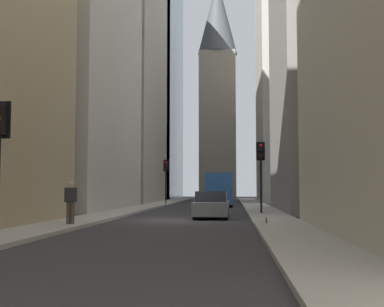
{
  "coord_description": "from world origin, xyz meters",
  "views": [
    {
      "loc": [
        -23.73,
        -2.5,
        1.58
      ],
      "look_at": [
        13.71,
        0.64,
        4.3
      ],
      "focal_mm": 44.83,
      "sensor_mm": 36.0,
      "label": 1
    }
  ],
  "objects_px": {
    "discarded_bottle": "(266,221)",
    "pedestrian": "(71,201)",
    "hatchback_grey": "(212,205)",
    "traffic_light_far_junction": "(166,171)",
    "delivery_truck": "(220,190)",
    "traffic_light_midblock": "(261,160)"
  },
  "relations": [
    {
      "from": "discarded_bottle",
      "to": "pedestrian",
      "type": "bearing_deg",
      "value": 97.15
    },
    {
      "from": "hatchback_grey",
      "to": "discarded_bottle",
      "type": "distance_m",
      "value": 6.08
    },
    {
      "from": "traffic_light_far_junction",
      "to": "discarded_bottle",
      "type": "xyz_separation_m",
      "value": [
        -25.59,
        -7.73,
        -2.95
      ]
    },
    {
      "from": "pedestrian",
      "to": "delivery_truck",
      "type": "bearing_deg",
      "value": -13.47
    },
    {
      "from": "pedestrian",
      "to": "hatchback_grey",
      "type": "bearing_deg",
      "value": -39.75
    },
    {
      "from": "discarded_bottle",
      "to": "traffic_light_far_junction",
      "type": "bearing_deg",
      "value": 16.82
    },
    {
      "from": "traffic_light_midblock",
      "to": "pedestrian",
      "type": "relative_size",
      "value": 2.43
    },
    {
      "from": "hatchback_grey",
      "to": "traffic_light_midblock",
      "type": "bearing_deg",
      "value": -42.97
    },
    {
      "from": "traffic_light_midblock",
      "to": "traffic_light_far_junction",
      "type": "relative_size",
      "value": 1.01
    },
    {
      "from": "discarded_bottle",
      "to": "traffic_light_midblock",
      "type": "bearing_deg",
      "value": -2.04
    },
    {
      "from": "hatchback_grey",
      "to": "traffic_light_midblock",
      "type": "relative_size",
      "value": 1.03
    },
    {
      "from": "hatchback_grey",
      "to": "pedestrian",
      "type": "distance_m",
      "value": 8.5
    },
    {
      "from": "pedestrian",
      "to": "traffic_light_far_junction",
      "type": "bearing_deg",
      "value": -0.39
    },
    {
      "from": "discarded_bottle",
      "to": "delivery_truck",
      "type": "bearing_deg",
      "value": 6.54
    },
    {
      "from": "traffic_light_far_junction",
      "to": "traffic_light_midblock",
      "type": "bearing_deg",
      "value": -154.77
    },
    {
      "from": "traffic_light_far_junction",
      "to": "discarded_bottle",
      "type": "height_order",
      "value": "traffic_light_far_junction"
    },
    {
      "from": "traffic_light_far_junction",
      "to": "pedestrian",
      "type": "bearing_deg",
      "value": 179.61
    },
    {
      "from": "traffic_light_midblock",
      "to": "delivery_truck",
      "type": "bearing_deg",
      "value": 11.98
    },
    {
      "from": "hatchback_grey",
      "to": "traffic_light_midblock",
      "type": "xyz_separation_m",
      "value": [
        3.0,
        -2.79,
        2.56
      ]
    },
    {
      "from": "hatchback_grey",
      "to": "traffic_light_far_junction",
      "type": "xyz_separation_m",
      "value": [
        20.06,
        5.25,
        2.54
      ]
    },
    {
      "from": "delivery_truck",
      "to": "discarded_bottle",
      "type": "bearing_deg",
      "value": -173.46
    },
    {
      "from": "traffic_light_far_junction",
      "to": "delivery_truck",
      "type": "bearing_deg",
      "value": -126.72
    }
  ]
}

